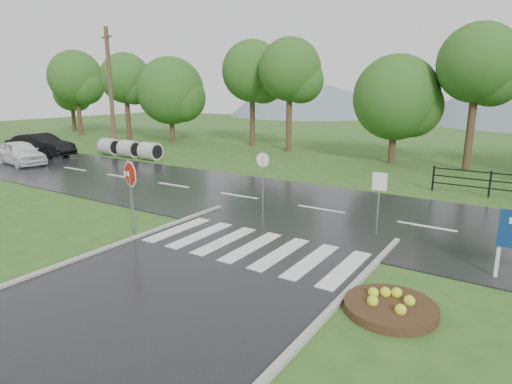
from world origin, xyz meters
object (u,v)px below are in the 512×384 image
Objects in this scene: car_white at (22,164)px; car_dark at (42,157)px; culvert_pipes at (129,149)px; stop_sign at (131,180)px.

car_dark is at bearing 46.95° from car_white.
stop_sign is (12.95, -11.02, 1.23)m from culvert_pipes.
stop_sign reaches higher than culvert_pipes.
stop_sign is at bearing -99.03° from car_white.
culvert_pipes reaches higher than car_white.
stop_sign is 0.53× the size of car_dark.
culvert_pipes is 1.24× the size of car_white.
culvert_pipes is at bearing -22.12° from car_white.
stop_sign reaches higher than car_dark.
car_dark reaches higher than car_white.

